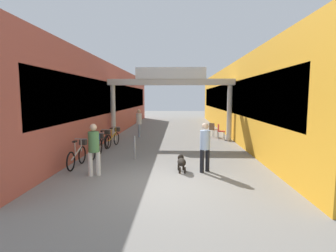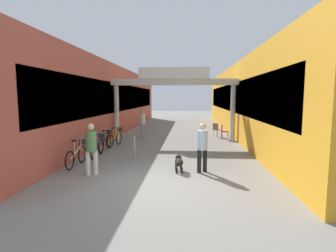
# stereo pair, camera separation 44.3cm
# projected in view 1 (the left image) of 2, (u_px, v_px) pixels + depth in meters

# --- Properties ---
(ground_plane) EXTENTS (80.00, 80.00, 0.00)m
(ground_plane) POSITION_uv_depth(u_px,v_px,m) (163.00, 185.00, 7.49)
(ground_plane) COLOR gray
(storefront_left) EXTENTS (3.00, 26.00, 4.50)m
(storefront_left) POSITION_uv_depth(u_px,v_px,m) (100.00, 101.00, 18.36)
(storefront_left) COLOR #B25142
(storefront_left) RESTS_ON ground_plane
(storefront_right) EXTENTS (3.00, 26.00, 4.50)m
(storefront_right) POSITION_uv_depth(u_px,v_px,m) (246.00, 101.00, 17.98)
(storefront_right) COLOR gold
(storefront_right) RESTS_ON ground_plane
(arcade_sign_gateway) EXTENTS (7.40, 0.47, 4.16)m
(arcade_sign_gateway) POSITION_uv_depth(u_px,v_px,m) (171.00, 89.00, 14.87)
(arcade_sign_gateway) COLOR beige
(arcade_sign_gateway) RESTS_ON ground_plane
(pedestrian_with_dog) EXTENTS (0.47, 0.47, 1.66)m
(pedestrian_with_dog) POSITION_uv_depth(u_px,v_px,m) (205.00, 144.00, 8.72)
(pedestrian_with_dog) COLOR black
(pedestrian_with_dog) RESTS_ON ground_plane
(pedestrian_companion) EXTENTS (0.44, 0.44, 1.67)m
(pedestrian_companion) POSITION_uv_depth(u_px,v_px,m) (94.00, 146.00, 8.28)
(pedestrian_companion) COLOR silver
(pedestrian_companion) RESTS_ON ground_plane
(pedestrian_carrying_crate) EXTENTS (0.40, 0.40, 1.74)m
(pedestrian_carrying_crate) POSITION_uv_depth(u_px,v_px,m) (139.00, 121.00, 16.42)
(pedestrian_carrying_crate) COLOR #8C9EB2
(pedestrian_carrying_crate) RESTS_ON ground_plane
(dog_on_leash) EXTENTS (0.34, 0.73, 0.53)m
(dog_on_leash) POSITION_uv_depth(u_px,v_px,m) (181.00, 162.00, 8.86)
(dog_on_leash) COLOR black
(dog_on_leash) RESTS_ON ground_plane
(bicycle_silver_nearest) EXTENTS (0.46, 1.69, 0.98)m
(bicycle_silver_nearest) POSITION_uv_depth(u_px,v_px,m) (78.00, 155.00, 9.47)
(bicycle_silver_nearest) COLOR black
(bicycle_silver_nearest) RESTS_ON ground_plane
(bicycle_blue_second) EXTENTS (0.46, 1.69, 0.98)m
(bicycle_blue_second) POSITION_uv_depth(u_px,v_px,m) (97.00, 146.00, 11.04)
(bicycle_blue_second) COLOR black
(bicycle_blue_second) RESTS_ON ground_plane
(bicycle_black_third) EXTENTS (0.46, 1.69, 0.98)m
(bicycle_black_third) POSITION_uv_depth(u_px,v_px,m) (104.00, 141.00, 12.28)
(bicycle_black_third) COLOR black
(bicycle_black_third) RESTS_ON ground_plane
(bicycle_orange_farthest) EXTENTS (0.46, 1.68, 0.98)m
(bicycle_orange_farthest) POSITION_uv_depth(u_px,v_px,m) (113.00, 138.00, 13.36)
(bicycle_orange_farthest) COLOR black
(bicycle_orange_farthest) RESTS_ON ground_plane
(bollard_post_metal) EXTENTS (0.10, 0.10, 0.95)m
(bollard_post_metal) POSITION_uv_depth(u_px,v_px,m) (134.00, 147.00, 10.61)
(bollard_post_metal) COLOR gray
(bollard_post_metal) RESTS_ON ground_plane
(cafe_chair_red_nearer) EXTENTS (0.41, 0.41, 0.89)m
(cafe_chair_red_nearer) POSITION_uv_depth(u_px,v_px,m) (220.00, 130.00, 15.65)
(cafe_chair_red_nearer) COLOR gray
(cafe_chair_red_nearer) RESTS_ON ground_plane
(cafe_chair_wood_farther) EXTENTS (0.57, 0.57, 0.89)m
(cafe_chair_wood_farther) POSITION_uv_depth(u_px,v_px,m) (213.00, 129.00, 16.42)
(cafe_chair_wood_farther) COLOR gray
(cafe_chair_wood_farther) RESTS_ON ground_plane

